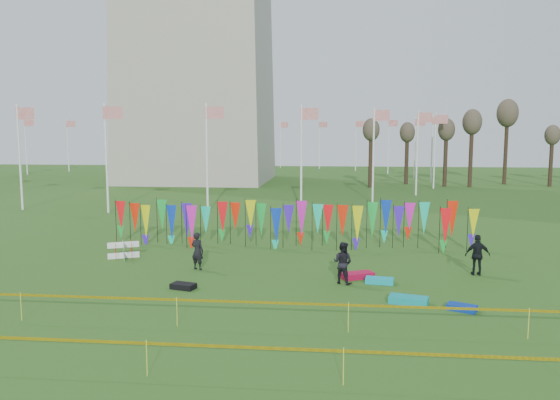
# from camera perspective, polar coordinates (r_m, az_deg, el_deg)

# --- Properties ---
(ground) EXTENTS (160.00, 160.00, 0.00)m
(ground) POSITION_cam_1_polar(r_m,az_deg,el_deg) (19.37, -2.22, -10.44)
(ground) COLOR #2B5317
(ground) RESTS_ON ground
(flagpole_ring) EXTENTS (57.40, 56.16, 8.00)m
(flagpole_ring) POSITION_cam_1_polar(r_m,az_deg,el_deg) (68.38, -8.32, 5.36)
(flagpole_ring) COLOR white
(flagpole_ring) RESTS_ON ground
(banner_row) EXTENTS (18.64, 0.64, 2.31)m
(banner_row) POSITION_cam_1_polar(r_m,az_deg,el_deg) (27.80, 0.92, -2.09)
(banner_row) COLOR black
(banner_row) RESTS_ON ground
(caution_tape_near) EXTENTS (26.00, 0.02, 0.90)m
(caution_tape_near) POSITION_cam_1_polar(r_m,az_deg,el_deg) (16.55, -4.37, -10.69)
(caution_tape_near) COLOR #DEBD04
(caution_tape_near) RESTS_ON ground
(caution_tape_far) EXTENTS (26.00, 0.02, 0.90)m
(caution_tape_far) POSITION_cam_1_polar(r_m,az_deg,el_deg) (13.39, -7.03, -15.06)
(caution_tape_far) COLOR #DEBD04
(caution_tape_far) RESTS_ON ground
(box_kite) EXTENTS (0.73, 0.73, 0.81)m
(box_kite) POSITION_cam_1_polar(r_m,az_deg,el_deg) (26.50, -16.04, -5.05)
(box_kite) COLOR red
(box_kite) RESTS_ON ground
(person_left) EXTENTS (0.71, 0.63, 1.62)m
(person_left) POSITION_cam_1_polar(r_m,az_deg,el_deg) (23.64, -8.63, -5.28)
(person_left) COLOR black
(person_left) RESTS_ON ground
(person_mid) EXTENTS (0.93, 0.79, 1.64)m
(person_mid) POSITION_cam_1_polar(r_m,az_deg,el_deg) (21.38, 6.57, -6.53)
(person_mid) COLOR black
(person_mid) RESTS_ON ground
(person_right) EXTENTS (0.99, 0.56, 1.69)m
(person_right) POSITION_cam_1_polar(r_m,az_deg,el_deg) (23.87, 19.94, -5.43)
(person_right) COLOR black
(person_right) RESTS_ON ground
(kite_bag_turquoise) EXTENTS (1.14, 0.69, 0.21)m
(kite_bag_turquoise) POSITION_cam_1_polar(r_m,az_deg,el_deg) (21.78, 10.35, -8.28)
(kite_bag_turquoise) COLOR #0CAFC2
(kite_bag_turquoise) RESTS_ON ground
(kite_bag_blue) EXTENTS (1.05, 0.85, 0.19)m
(kite_bag_blue) POSITION_cam_1_polar(r_m,az_deg,el_deg) (19.25, 18.47, -10.61)
(kite_bag_blue) COLOR #0A32A6
(kite_bag_blue) RESTS_ON ground
(kite_bag_red) EXTENTS (1.42, 1.08, 0.24)m
(kite_bag_red) POSITION_cam_1_polar(r_m,az_deg,el_deg) (22.38, 8.10, -7.79)
(kite_bag_red) COLOR #B80C37
(kite_bag_red) RESTS_ON ground
(kite_bag_black) EXTENTS (1.00, 0.74, 0.21)m
(kite_bag_black) POSITION_cam_1_polar(r_m,az_deg,el_deg) (21.03, -10.07, -8.84)
(kite_bag_black) COLOR black
(kite_bag_black) RESTS_ON ground
(kite_bag_teal) EXTENTS (1.41, 0.94, 0.25)m
(kite_bag_teal) POSITION_cam_1_polar(r_m,az_deg,el_deg) (19.48, 13.28, -10.14)
(kite_bag_teal) COLOR #0B9EA1
(kite_bag_teal) RESTS_ON ground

